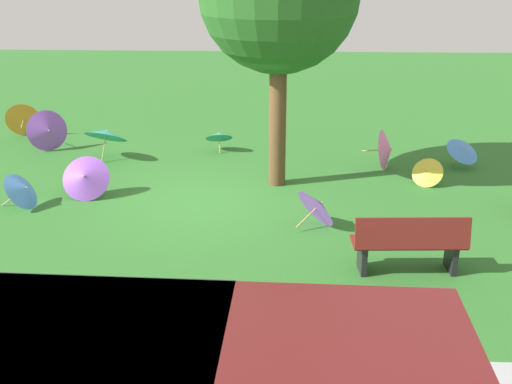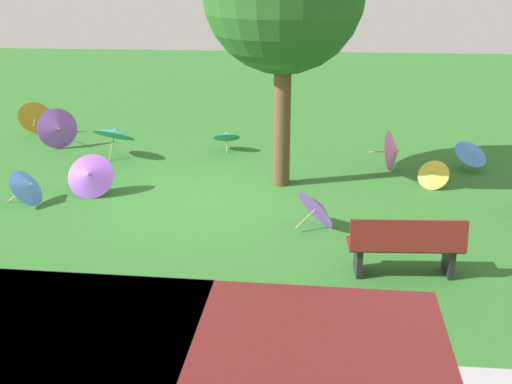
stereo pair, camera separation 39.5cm
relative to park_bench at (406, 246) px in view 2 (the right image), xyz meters
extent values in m
plane|color=#2D6B28|center=(3.02, -2.85, -0.47)|extent=(40.00, 40.00, 0.00)
cube|color=black|center=(3.51, 4.09, 0.79)|extent=(2.62, 1.98, 0.55)
cylinder|color=black|center=(4.18, 3.13, -0.09)|extent=(0.77, 0.24, 0.76)
cube|color=maroon|center=(0.00, -0.07, -0.02)|extent=(1.62, 0.54, 0.05)
cube|color=maroon|center=(-0.01, 0.13, 0.21)|extent=(1.60, 0.20, 0.45)
cube|color=black|center=(0.64, -0.03, -0.24)|extent=(0.10, 0.41, 0.45)
cube|color=black|center=(-0.63, -0.11, -0.24)|extent=(0.10, 0.41, 0.45)
cylinder|color=brown|center=(1.92, -3.72, 0.93)|extent=(0.33, 0.33, 2.79)
cylinder|color=tan|center=(5.50, -3.01, -0.24)|extent=(0.04, 0.39, 0.29)
cone|color=purple|center=(5.48, -2.75, -0.05)|extent=(0.91, 0.69, 0.82)
sphere|color=tan|center=(5.48, -2.68, 0.00)|extent=(0.04, 0.05, 0.05)
cylinder|color=tan|center=(-1.14, -3.95, -0.34)|extent=(0.19, 0.30, 0.26)
cone|color=yellow|center=(-1.04, -3.78, -0.19)|extent=(0.75, 0.69, 0.55)
sphere|color=tan|center=(-1.02, -3.74, -0.16)|extent=(0.06, 0.06, 0.05)
cylinder|color=tan|center=(7.47, -6.05, -0.05)|extent=(0.31, 0.40, 0.12)
cone|color=purple|center=(7.28, -5.80, 0.01)|extent=(0.96, 0.84, 0.96)
sphere|color=tan|center=(7.23, -5.74, 0.03)|extent=(0.05, 0.06, 0.04)
cylinder|color=tan|center=(-0.10, -4.88, -0.09)|extent=(0.44, 0.18, 0.10)
cone|color=pink|center=(-0.40, -4.77, -0.03)|extent=(0.60, 0.91, 0.87)
sphere|color=tan|center=(-0.48, -4.74, -0.01)|extent=(0.05, 0.05, 0.04)
cylinder|color=tan|center=(-1.95, -5.02, -0.28)|extent=(0.15, 0.24, 0.37)
cone|color=#4C8CE5|center=(-2.02, -4.88, -0.05)|extent=(0.94, 0.92, 0.49)
sphere|color=tan|center=(-2.04, -4.86, -0.01)|extent=(0.06, 0.06, 0.05)
cylinder|color=tan|center=(3.29, -5.84, -0.31)|extent=(0.06, 0.20, 0.32)
cone|color=teal|center=(3.31, -5.96, -0.10)|extent=(0.72, 0.70, 0.42)
sphere|color=tan|center=(3.31, -5.99, -0.05)|extent=(0.04, 0.05, 0.05)
cylinder|color=tan|center=(1.41, -1.47, -0.26)|extent=(0.34, 0.25, 0.27)
cone|color=purple|center=(1.20, -1.62, -0.09)|extent=(0.91, 0.96, 0.74)
sphere|color=tan|center=(1.15, -1.66, -0.05)|extent=(0.06, 0.06, 0.05)
cylinder|color=tan|center=(8.30, -6.78, -0.10)|extent=(0.13, 0.46, 0.13)
cone|color=orange|center=(8.38, -7.09, -0.02)|extent=(0.94, 0.59, 0.89)
sphere|color=tan|center=(8.40, -7.19, 0.00)|extent=(0.05, 0.05, 0.04)
cylinder|color=tan|center=(6.71, -2.25, -0.31)|extent=(0.43, 0.08, 0.31)
cone|color=#4C8CE5|center=(6.44, -2.22, -0.12)|extent=(0.64, 0.80, 0.69)
sphere|color=tan|center=(6.37, -2.21, -0.07)|extent=(0.05, 0.04, 0.05)
cylinder|color=tan|center=(5.78, -5.05, -0.21)|extent=(0.10, 0.27, 0.52)
cone|color=teal|center=(5.73, -5.21, 0.12)|extent=(1.16, 1.14, 0.56)
sphere|color=tan|center=(5.72, -5.24, 0.19)|extent=(0.05, 0.06, 0.05)
camera|label=1|loc=(1.79, 8.14, 3.77)|focal=44.15mm
camera|label=2|loc=(1.39, 8.12, 3.77)|focal=44.15mm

